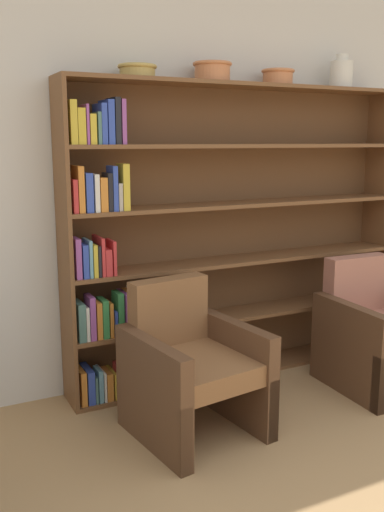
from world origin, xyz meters
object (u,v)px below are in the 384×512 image
at_px(bowl_copper, 137,70).
at_px(armchair_cushioned, 377,329).
at_px(bookshelf, 214,236).
at_px(vase_tall, 341,74).
at_px(armchair_leather, 190,366).
at_px(bowl_stoneware, 278,76).
at_px(bowl_cream, 212,71).

relative_size(bowl_copper, armchair_cushioned, 0.28).
bearing_deg(bowl_copper, bookshelf, 2.49).
bearing_deg(vase_tall, armchair_leather, -158.12).
distance_m(bowl_stoneware, armchair_leather, 2.03).
bearing_deg(bowl_cream, armchair_leather, -127.22).
bearing_deg(bookshelf, vase_tall, -1.34).
distance_m(bowl_cream, bowl_stoneware, 0.50).
relative_size(bookshelf, vase_tall, 10.61).
bearing_deg(armchair_leather, vase_tall, -165.43).
height_order(bowl_copper, armchair_leather, bowl_copper).
relative_size(bookshelf, armchair_cushioned, 2.96).
xyz_separation_m(bookshelf, bowl_copper, (-0.55, -0.02, 1.05)).
distance_m(vase_tall, armchair_cushioned, 1.82).
height_order(bowl_cream, bowl_stoneware, bowl_cream).
height_order(bowl_cream, vase_tall, vase_tall).
relative_size(bowl_cream, bowl_stoneware, 1.11).
xyz_separation_m(bowl_stoneware, armchair_leather, (-0.97, -0.61, -1.67)).
xyz_separation_m(bowl_cream, armchair_leather, (-0.46, -0.61, -1.68)).
xyz_separation_m(bowl_cream, armchair_cushioned, (0.94, -0.61, -1.68)).
xyz_separation_m(bowl_cream, vase_tall, (1.06, 0.00, 0.03)).
xyz_separation_m(bookshelf, vase_tall, (1.02, -0.02, 1.10)).
relative_size(vase_tall, armchair_cushioned, 0.28).
xyz_separation_m(bowl_stoneware, armchair_cushioned, (0.44, -0.61, -1.67)).
xyz_separation_m(vase_tall, armchair_cushioned, (-0.11, -0.61, -1.72)).
distance_m(armchair_leather, armchair_cushioned, 1.41).
distance_m(bowl_stoneware, vase_tall, 0.55).
bearing_deg(bowl_stoneware, armchair_cushioned, -54.33).
distance_m(bookshelf, bowl_copper, 1.18).
distance_m(bowl_copper, armchair_leather, 1.77).
relative_size(vase_tall, armchair_leather, 0.28).
bearing_deg(armchair_cushioned, bowl_copper, -20.58).
distance_m(bookshelf, vase_tall, 1.50).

